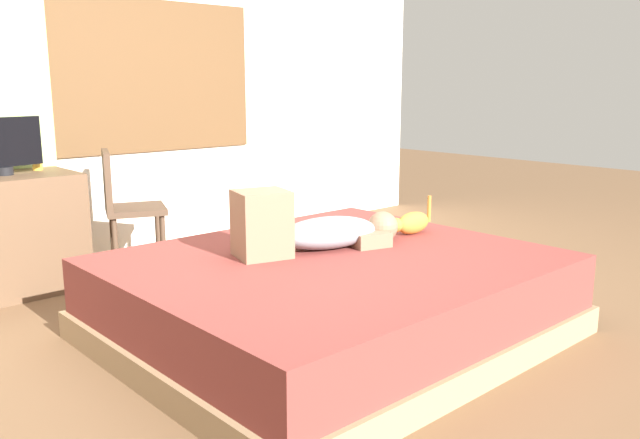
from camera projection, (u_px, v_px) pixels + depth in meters
ground_plane at (324, 344)px, 3.29m from camera, size 16.00×16.00×0.00m
back_wall_with_window at (105, 61)px, 4.70m from camera, size 6.40×0.14×2.90m
bed at (332, 297)px, 3.38m from camera, size 2.13×1.84×0.42m
person_lying at (312, 229)px, 3.45m from camera, size 0.94×0.48×0.34m
cat at (411, 223)px, 3.82m from camera, size 0.36×0.11×0.21m
desk at (2, 235)px, 4.03m from camera, size 0.90×0.56×0.74m
tv_monitor at (2, 145)px, 3.95m from camera, size 0.48×0.10×0.35m
cup at (37, 164)px, 4.21m from camera, size 0.06×0.06×0.08m
chair_by_desk at (124, 203)px, 4.35m from camera, size 0.50×0.50×0.86m
curtain_left at (15, 87)px, 4.21m from camera, size 0.44×0.06×2.53m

